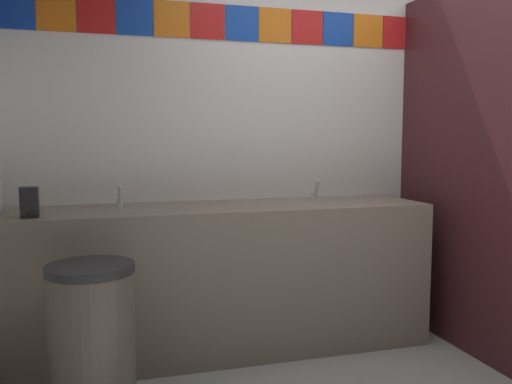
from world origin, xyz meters
The scene contains 6 objects.
wall_back centered at (0.00, 1.53, 1.45)m, with size 4.56×0.09×2.89m.
vanity_counter centered at (-0.98, 1.18, 0.46)m, with size 2.49×0.62×0.90m.
faucet_left centered at (-1.61, 1.27, 0.95)m, with size 0.04×0.10×0.14m.
faucet_right centered at (-0.36, 1.27, 0.95)m, with size 0.04×0.10×0.14m.
soap_dispenser centered at (-2.07, 1.00, 0.98)m, with size 0.09×0.09×0.16m.
trash_bin centered at (-1.77, 0.50, 0.37)m, with size 0.40×0.40×0.75m.
Camera 1 is at (-1.72, -2.00, 1.32)m, focal length 37.95 mm.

